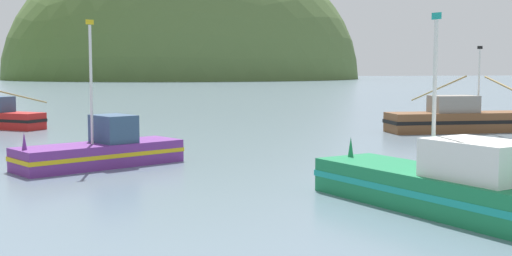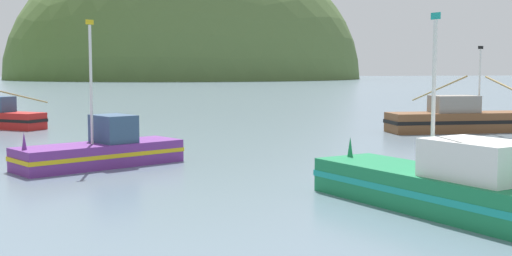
{
  "view_description": "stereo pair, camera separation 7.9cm",
  "coord_description": "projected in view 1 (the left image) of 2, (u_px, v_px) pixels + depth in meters",
  "views": [
    {
      "loc": [
        -8.15,
        -1.51,
        4.24
      ],
      "look_at": [
        -0.94,
        28.17,
        1.4
      ],
      "focal_mm": 45.8,
      "sensor_mm": 36.0,
      "label": 1
    },
    {
      "loc": [
        -8.07,
        -1.53,
        4.24
      ],
      "look_at": [
        -0.94,
        28.17,
        1.4
      ],
      "focal_mm": 45.8,
      "sensor_mm": 36.0,
      "label": 2
    }
  ],
  "objects": [
    {
      "name": "fishing_boat_brown",
      "position": [
        472.0,
        119.0,
        43.11
      ],
      "size": [
        11.95,
        20.0,
        5.64
      ],
      "rotation": [
        0.0,
        0.0,
        6.22
      ],
      "color": "brown",
      "rests_on": "ground"
    },
    {
      "name": "hill_mid_left",
      "position": [
        186.0,
        79.0,
        241.82
      ],
      "size": [
        129.5,
        103.6,
        103.7
      ],
      "primitive_type": "ellipsoid",
      "color": "#516B38",
      "rests_on": "ground"
    },
    {
      "name": "fishing_boat_purple",
      "position": [
        102.0,
        151.0,
        28.06
      ],
      "size": [
        7.45,
        5.42,
        6.23
      ],
      "rotation": [
        0.0,
        0.0,
        3.63
      ],
      "color": "#6B2D84",
      "rests_on": "ground"
    },
    {
      "name": "fishing_boat_green",
      "position": [
        461.0,
        190.0,
        18.71
      ],
      "size": [
        5.67,
        10.67,
        5.85
      ],
      "rotation": [
        0.0,
        0.0,
        1.89
      ],
      "color": "#197A47",
      "rests_on": "ground"
    }
  ]
}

